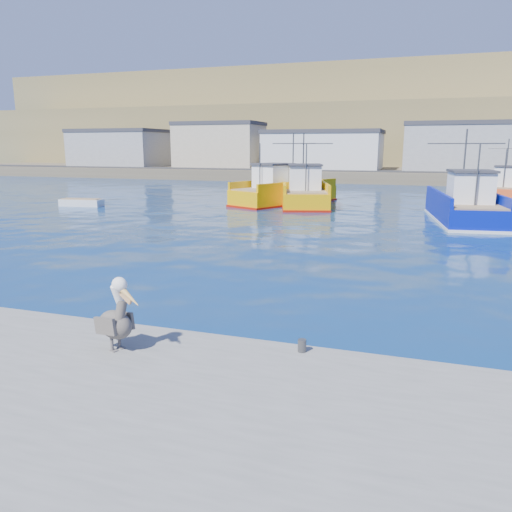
{
  "coord_description": "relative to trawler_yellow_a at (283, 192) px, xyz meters",
  "views": [
    {
      "loc": [
        5.4,
        -14.08,
        5.2
      ],
      "look_at": [
        0.05,
        2.1,
        1.43
      ],
      "focal_mm": 35.0,
      "sensor_mm": 36.0,
      "label": 1
    }
  ],
  "objects": [
    {
      "name": "boat_orange",
      "position": [
        20.38,
        14.23,
        -0.05
      ],
      "size": [
        4.05,
        7.74,
        5.96
      ],
      "color": "#EB4C1D",
      "rests_on": "ground"
    },
    {
      "name": "dock",
      "position": [
        6.73,
        -39.41,
        -0.79
      ],
      "size": [
        70.0,
        12.0,
        0.5
      ],
      "primitive_type": "cube",
      "color": "slate",
      "rests_on": "ground"
    },
    {
      "name": "dock_bollards",
      "position": [
        7.33,
        -33.81,
        -0.39
      ],
      "size": [
        36.2,
        0.2,
        0.3
      ],
      "color": "#4C4C4C",
      "rests_on": "dock"
    },
    {
      "name": "skiff_left",
      "position": [
        -16.39,
        -7.52,
        -0.78
      ],
      "size": [
        3.85,
        1.72,
        0.81
      ],
      "color": "silver",
      "rests_on": "ground"
    },
    {
      "name": "far_shore",
      "position": [
        6.73,
        78.79,
        7.94
      ],
      "size": [
        200.0,
        81.0,
        24.0
      ],
      "color": "brown",
      "rests_on": "ground"
    },
    {
      "name": "ground",
      "position": [
        6.73,
        -30.41,
        -1.04
      ],
      "size": [
        260.0,
        260.0,
        0.0
      ],
      "primitive_type": "plane",
      "color": "#072353",
      "rests_on": "ground"
    },
    {
      "name": "pelican",
      "position": [
        5.58,
        -35.07,
        0.23
      ],
      "size": [
        1.44,
        0.87,
        1.8
      ],
      "color": "#595451",
      "rests_on": "dock"
    },
    {
      "name": "trawler_blue",
      "position": [
        15.06,
        -6.88,
        -0.02
      ],
      "size": [
        5.28,
        11.2,
        6.45
      ],
      "color": "#041394",
      "rests_on": "ground"
    },
    {
      "name": "trawler_yellow_a",
      "position": [
        0.0,
        0.0,
        0.0
      ],
      "size": [
        8.34,
        11.76,
        6.51
      ],
      "color": "#E2A104",
      "rests_on": "ground"
    },
    {
      "name": "trawler_yellow_b",
      "position": [
        2.07,
        -0.5,
        -0.0
      ],
      "size": [
        6.81,
        11.8,
        6.5
      ],
      "color": "#E2A104",
      "rests_on": "ground"
    }
  ]
}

